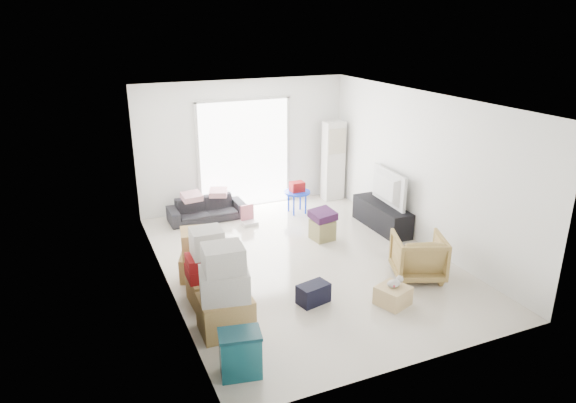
# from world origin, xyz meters

# --- Properties ---
(room_shell) EXTENTS (4.98, 6.48, 3.18)m
(room_shell) POSITION_xyz_m (0.00, 0.00, 1.35)
(room_shell) COLOR beige
(room_shell) RESTS_ON ground
(sliding_door) EXTENTS (2.10, 0.04, 2.33)m
(sliding_door) POSITION_xyz_m (0.00, 2.98, 1.24)
(sliding_door) COLOR white
(sliding_door) RESTS_ON room_shell
(ac_tower) EXTENTS (0.45, 0.30, 1.75)m
(ac_tower) POSITION_xyz_m (1.95, 2.65, 0.88)
(ac_tower) COLOR silver
(ac_tower) RESTS_ON room_shell
(tv_console) EXTENTS (0.44, 1.47, 0.49)m
(tv_console) POSITION_xyz_m (2.00, 0.72, 0.24)
(tv_console) COLOR black
(tv_console) RESTS_ON room_shell
(television) EXTENTS (0.75, 1.20, 0.15)m
(television) POSITION_xyz_m (2.00, 0.72, 0.57)
(television) COLOR black
(television) RESTS_ON tv_console
(sofa) EXTENTS (1.53, 0.46, 0.60)m
(sofa) POSITION_xyz_m (-1.00, 2.50, 0.30)
(sofa) COLOR #2A292F
(sofa) RESTS_ON room_shell
(pillow_left) EXTENTS (0.45, 0.37, 0.13)m
(pillow_left) POSITION_xyz_m (-1.29, 2.48, 0.66)
(pillow_left) COLOR #BA888E
(pillow_left) RESTS_ON sofa
(pillow_right) EXTENTS (0.48, 0.43, 0.13)m
(pillow_right) POSITION_xyz_m (-0.73, 2.53, 0.66)
(pillow_right) COLOR #BA888E
(pillow_right) RESTS_ON sofa
(armchair) EXTENTS (0.96, 0.94, 0.78)m
(armchair) POSITION_xyz_m (1.40, -1.21, 0.39)
(armchair) COLOR #A9874B
(armchair) RESTS_ON room_shell
(storage_bins) EXTENTS (0.53, 0.42, 0.55)m
(storage_bins) POSITION_xyz_m (-1.90, -2.36, 0.28)
(storage_bins) COLOR #124E58
(storage_bins) RESTS_ON room_shell
(box_stack_a) EXTENTS (0.69, 0.60, 1.22)m
(box_stack_a) POSITION_xyz_m (-1.80, -1.46, 0.54)
(box_stack_a) COLOR tan
(box_stack_a) RESTS_ON room_shell
(box_stack_b) EXTENTS (0.61, 0.57, 1.13)m
(box_stack_b) POSITION_xyz_m (-1.80, -0.66, 0.49)
(box_stack_b) COLOR tan
(box_stack_b) RESTS_ON room_shell
(box_stack_c) EXTENTS (0.66, 0.61, 0.81)m
(box_stack_c) POSITION_xyz_m (-1.77, 0.10, 0.40)
(box_stack_c) COLOR tan
(box_stack_c) RESTS_ON room_shell
(loose_box) EXTENTS (0.54, 0.54, 0.37)m
(loose_box) POSITION_xyz_m (-1.51, 0.09, 0.18)
(loose_box) COLOR tan
(loose_box) RESTS_ON room_shell
(duffel_bag) EXTENTS (0.50, 0.36, 0.29)m
(duffel_bag) POSITION_xyz_m (-0.44, -1.27, 0.14)
(duffel_bag) COLOR black
(duffel_bag) RESTS_ON room_shell
(ottoman) EXTENTS (0.41, 0.41, 0.37)m
(ottoman) POSITION_xyz_m (0.70, 0.69, 0.19)
(ottoman) COLOR tan
(ottoman) RESTS_ON room_shell
(blanket) EXTENTS (0.45, 0.45, 0.14)m
(blanket) POSITION_xyz_m (0.70, 0.69, 0.44)
(blanket) COLOR #401B45
(blanket) RESTS_ON ottoman
(kids_table) EXTENTS (0.55, 0.55, 0.67)m
(kids_table) POSITION_xyz_m (0.84, 2.14, 0.48)
(kids_table) COLOR #1435D5
(kids_table) RESTS_ON room_shell
(toy_walker) EXTENTS (0.31, 0.28, 0.39)m
(toy_walker) POSITION_xyz_m (-0.31, 1.92, 0.11)
(toy_walker) COLOR silver
(toy_walker) RESTS_ON room_shell
(wood_crate) EXTENTS (0.52, 0.52, 0.27)m
(wood_crate) POSITION_xyz_m (0.57, -1.76, 0.14)
(wood_crate) COLOR tan
(wood_crate) RESTS_ON room_shell
(plush_bunny) EXTENTS (0.27, 0.16, 0.14)m
(plush_bunny) POSITION_xyz_m (0.60, -1.75, 0.33)
(plush_bunny) COLOR #B2ADA8
(plush_bunny) RESTS_ON wood_crate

